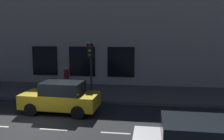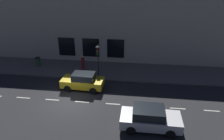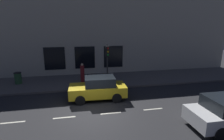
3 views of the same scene
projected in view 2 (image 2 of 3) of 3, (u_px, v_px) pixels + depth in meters
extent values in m
plane|color=#28282B|center=(71.00, 101.00, 17.77)|extent=(60.00, 60.00, 0.00)
cube|color=#5B5654|center=(87.00, 69.00, 23.36)|extent=(4.50, 32.00, 0.15)
cube|color=beige|center=(91.00, 30.00, 24.04)|extent=(0.60, 32.00, 7.82)
cube|color=black|center=(116.00, 49.00, 24.29)|extent=(0.04, 1.97, 2.20)
cube|color=black|center=(91.00, 48.00, 24.61)|extent=(0.04, 1.97, 2.20)
cube|color=black|center=(67.00, 47.00, 24.93)|extent=(0.04, 1.97, 2.20)
cube|color=beige|center=(212.00, 111.00, 16.51)|extent=(0.12, 1.20, 0.01)
cube|color=beige|center=(178.00, 108.00, 16.80)|extent=(0.12, 1.20, 0.01)
cube|color=beige|center=(145.00, 106.00, 17.09)|extent=(0.12, 1.20, 0.01)
cube|color=beige|center=(113.00, 104.00, 17.37)|extent=(0.12, 1.20, 0.01)
cube|color=beige|center=(82.00, 102.00, 17.66)|extent=(0.12, 1.20, 0.01)
cube|color=beige|center=(52.00, 100.00, 17.94)|extent=(0.12, 1.20, 0.01)
cube|color=beige|center=(23.00, 98.00, 18.23)|extent=(0.12, 1.20, 0.01)
cylinder|color=#2D2D30|center=(98.00, 61.00, 20.90)|extent=(0.11, 0.11, 3.35)
cube|color=black|center=(98.00, 51.00, 20.25)|extent=(0.26, 0.32, 0.84)
sphere|color=red|center=(97.00, 49.00, 20.01)|extent=(0.15, 0.15, 0.15)
sphere|color=gold|center=(97.00, 51.00, 20.12)|extent=(0.15, 0.15, 0.15)
sphere|color=green|center=(97.00, 54.00, 20.23)|extent=(0.15, 0.15, 0.15)
cube|color=silver|center=(150.00, 120.00, 14.50)|extent=(1.87, 4.14, 0.70)
cube|color=black|center=(149.00, 112.00, 14.25)|extent=(1.63, 2.16, 0.60)
cylinder|color=black|center=(168.00, 118.00, 15.24)|extent=(0.23, 0.64, 0.64)
cylinder|color=black|center=(170.00, 134.00, 13.71)|extent=(0.23, 0.64, 0.64)
cylinder|color=black|center=(132.00, 115.00, 15.55)|extent=(0.23, 0.64, 0.64)
cylinder|color=black|center=(131.00, 130.00, 14.02)|extent=(0.23, 0.64, 0.64)
cube|color=gold|center=(83.00, 82.00, 19.45)|extent=(1.86, 3.87, 0.70)
cube|color=black|center=(84.00, 76.00, 19.16)|extent=(1.58, 2.03, 0.60)
cylinder|color=black|center=(68.00, 89.00, 19.04)|extent=(0.24, 0.65, 0.64)
cylinder|color=black|center=(73.00, 80.00, 20.47)|extent=(0.24, 0.65, 0.64)
cylinder|color=black|center=(93.00, 91.00, 18.70)|extent=(0.24, 0.65, 0.64)
cylinder|color=black|center=(97.00, 82.00, 20.13)|extent=(0.24, 0.65, 0.64)
cylinder|color=maroon|center=(83.00, 64.00, 22.78)|extent=(0.38, 0.38, 1.43)
sphere|color=beige|center=(82.00, 57.00, 22.44)|extent=(0.21, 0.21, 0.21)
cube|color=beige|center=(82.00, 57.00, 22.35)|extent=(0.04, 0.06, 0.06)
cylinder|color=#2D5633|center=(38.00, 62.00, 23.96)|extent=(0.56, 0.56, 0.90)
cylinder|color=black|center=(37.00, 58.00, 23.75)|extent=(0.59, 0.59, 0.06)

